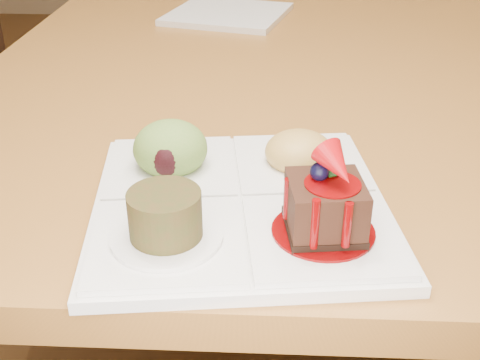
{
  "coord_description": "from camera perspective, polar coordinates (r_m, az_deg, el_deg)",
  "views": [
    {
      "loc": [
        -0.04,
        -1.25,
        1.07
      ],
      "look_at": [
        -0.06,
        -0.75,
        0.79
      ],
      "focal_mm": 45.0,
      "sensor_mm": 36.0,
      "label": 1
    }
  ],
  "objects": [
    {
      "name": "ground",
      "position": [
        1.65,
        3.46,
        -11.18
      ],
      "size": [
        6.0,
        6.0,
        0.0
      ],
      "primitive_type": "plane",
      "color": "#503316"
    },
    {
      "name": "second_plate",
      "position": [
        1.3,
        -1.15,
        15.46
      ],
      "size": [
        0.28,
        0.28,
        0.01
      ],
      "primitive_type": "cube",
      "rotation": [
        0.0,
        0.0,
        -0.26
      ],
      "color": "white",
      "rests_on": "dining_table"
    },
    {
      "name": "sampler_plate",
      "position": [
        0.59,
        -0.23,
        -0.9
      ],
      "size": [
        0.31,
        0.31,
        0.11
      ],
      "rotation": [
        0.0,
        0.0,
        0.12
      ],
      "color": "white",
      "rests_on": "dining_table"
    },
    {
      "name": "dining_table",
      "position": [
        1.31,
        4.37,
        12.19
      ],
      "size": [
        1.0,
        1.8,
        0.75
      ],
      "color": "#9F6429",
      "rests_on": "ground"
    }
  ]
}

